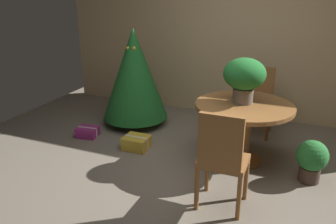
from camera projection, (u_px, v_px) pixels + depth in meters
name	position (u px, v px, depth m)	size (l,w,h in m)	color
ground_plane	(197.00, 179.00, 3.74)	(6.60, 6.60, 0.00)	#756B5B
back_wall_panel	(245.00, 34.00, 5.20)	(6.00, 0.10, 2.60)	tan
round_dining_table	(243.00, 119.00, 3.95)	(1.12, 1.12, 0.73)	brown
flower_vase	(244.00, 76.00, 3.83)	(0.48, 0.48, 0.52)	#665B51
wooden_chair_far	(257.00, 95.00, 4.78)	(0.46, 0.41, 0.93)	brown
wooden_chair_near	(222.00, 157.00, 3.07)	(0.44, 0.39, 0.98)	brown
holiday_tree	(134.00, 74.00, 5.01)	(0.97, 0.97, 1.44)	brown
gift_box_gold	(137.00, 143.00, 4.43)	(0.32, 0.28, 0.17)	gold
gift_box_purple	(88.00, 132.00, 4.79)	(0.30, 0.26, 0.13)	#9E287A
potted_plant	(312.00, 159.00, 3.63)	(0.33, 0.33, 0.47)	#4C382D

